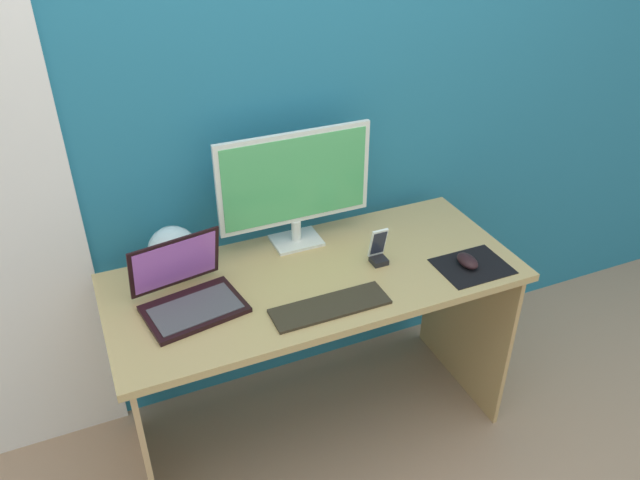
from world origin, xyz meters
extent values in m
plane|color=#A18267|center=(0.00, 0.00, 0.00)|extent=(8.00, 8.00, 0.00)
cube|color=teal|center=(0.00, 0.39, 1.25)|extent=(6.00, 0.04, 2.50)
cube|color=tan|center=(0.00, 0.00, 0.74)|extent=(1.44, 0.62, 0.03)
cube|color=tan|center=(-0.68, 0.00, 0.36)|extent=(0.02, 0.58, 0.73)
cube|color=tan|center=(0.68, 0.00, 0.36)|extent=(0.02, 0.58, 0.73)
cube|color=silver|center=(0.02, 0.22, 0.76)|extent=(0.18, 0.14, 0.01)
cylinder|color=silver|center=(0.02, 0.22, 0.81)|extent=(0.04, 0.04, 0.08)
cube|color=silver|center=(0.02, 0.22, 1.02)|extent=(0.58, 0.02, 0.35)
cube|color=#4CB266|center=(0.02, 0.21, 1.02)|extent=(0.54, 0.00, 0.31)
cube|color=black|center=(-0.44, -0.03, 0.76)|extent=(0.34, 0.26, 0.02)
cube|color=#47474C|center=(-0.43, -0.04, 0.77)|extent=(0.29, 0.20, 0.00)
cube|color=black|center=(-0.46, 0.09, 0.87)|extent=(0.31, 0.10, 0.20)
cube|color=#A559BF|center=(-0.46, 0.09, 0.87)|extent=(0.28, 0.09, 0.17)
sphere|color=silver|center=(-0.44, 0.22, 0.84)|extent=(0.17, 0.17, 0.17)
cube|color=#2F281C|center=(-0.03, -0.19, 0.76)|extent=(0.39, 0.12, 0.01)
cube|color=black|center=(0.53, -0.18, 0.76)|extent=(0.25, 0.20, 0.00)
ellipsoid|color=black|center=(0.52, -0.16, 0.77)|extent=(0.06, 0.10, 0.04)
cube|color=black|center=(0.24, -0.02, 0.76)|extent=(0.06, 0.05, 0.02)
cube|color=white|center=(0.24, -0.01, 0.83)|extent=(0.06, 0.04, 0.12)
cube|color=#1E2333|center=(0.24, -0.02, 0.83)|extent=(0.05, 0.02, 0.10)
camera|label=1|loc=(-0.69, -1.64, 2.02)|focal=35.04mm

